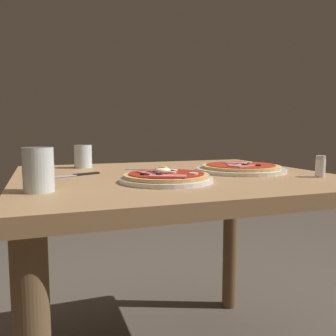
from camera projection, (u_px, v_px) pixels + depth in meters
dining_table at (174, 209)px, 1.18m from camera, size 1.00×0.89×0.72m
pizza_foreground at (166, 177)px, 0.99m from camera, size 0.26×0.26×0.05m
pizza_across_left at (241, 168)px, 1.24m from camera, size 0.31×0.31×0.03m
water_glass_near at (39, 173)px, 0.83m from camera, size 0.07×0.07×0.11m
water_glass_far at (83, 158)px, 1.36m from camera, size 0.07×0.07×0.09m
fork at (144, 169)px, 1.29m from camera, size 0.15×0.07×0.00m
knife at (76, 175)px, 1.12m from camera, size 0.19×0.10×0.01m
salt_shaker at (320, 166)px, 1.09m from camera, size 0.03×0.03×0.07m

